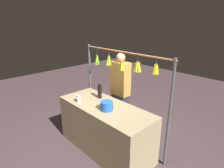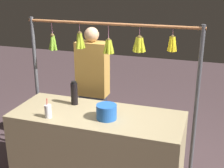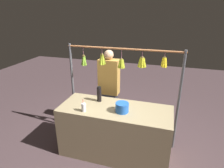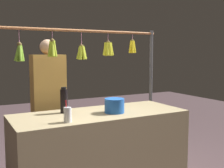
% 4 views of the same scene
% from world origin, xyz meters
% --- Properties ---
extents(ground_plane, '(12.00, 12.00, 0.00)m').
position_xyz_m(ground_plane, '(0.00, 0.00, 0.00)').
color(ground_plane, '#49373A').
extents(market_counter, '(1.83, 0.74, 0.88)m').
position_xyz_m(market_counter, '(0.00, 0.00, 0.44)').
color(market_counter, tan).
rests_on(market_counter, ground).
extents(display_rack, '(2.03, 0.14, 1.81)m').
position_xyz_m(display_rack, '(-0.00, -0.44, 1.30)').
color(display_rack, '#4C4C51').
rests_on(display_rack, ground).
extents(water_bottle, '(0.08, 0.08, 0.27)m').
position_xyz_m(water_bottle, '(0.34, -0.17, 1.01)').
color(water_bottle, black).
rests_on(water_bottle, market_counter).
extents(blue_bucket, '(0.21, 0.21, 0.15)m').
position_xyz_m(blue_bucket, '(-0.13, 0.08, 0.96)').
color(blue_bucket, blue).
rests_on(blue_bucket, market_counter).
extents(drink_cup, '(0.07, 0.07, 0.20)m').
position_xyz_m(drink_cup, '(0.44, 0.24, 0.95)').
color(drink_cup, silver).
rests_on(drink_cup, market_counter).
extents(vendor_person, '(0.40, 0.22, 1.68)m').
position_xyz_m(vendor_person, '(0.34, -0.73, 0.83)').
color(vendor_person, '#2D2D38').
rests_on(vendor_person, ground).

